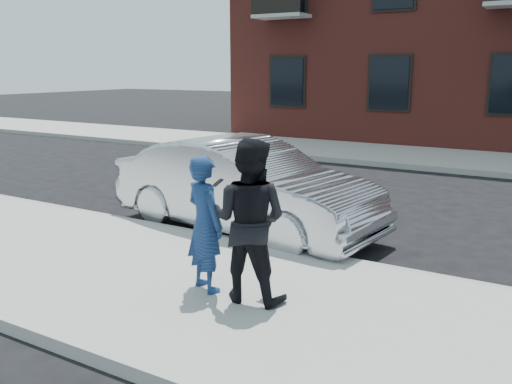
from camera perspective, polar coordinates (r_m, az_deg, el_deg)
The scene contains 8 objects.
ground at distance 6.03m, azimuth 10.96°, elevation -13.78°, with size 100.00×100.00×0.00m, color black.
near_sidewalk at distance 5.78m, azimuth 10.14°, elevation -14.12°, with size 50.00×3.50×0.15m, color #9C9A93.
near_curb at distance 7.36m, azimuth 15.05°, elevation -8.30°, with size 50.00×0.10×0.15m, color #999691.
far_sidewalk at distance 16.67m, azimuth 23.99°, elevation 2.79°, with size 50.00×3.50×0.15m, color #9C9A93.
far_curb at distance 14.90m, azimuth 23.18°, elevation 1.78°, with size 50.00×0.10×0.15m, color #999691.
silver_sedan at distance 8.96m, azimuth -1.25°, elevation 0.60°, with size 1.64×4.70×1.55m, color #B7BABF.
man_hoodie at distance 6.23m, azimuth -5.40°, elevation -3.35°, with size 0.68×0.58×1.59m.
man_peacoat at distance 5.92m, azimuth -0.71°, elevation -3.02°, with size 0.96×0.79×1.82m.
Camera 1 is at (1.69, -5.12, 2.68)m, focal length 38.00 mm.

